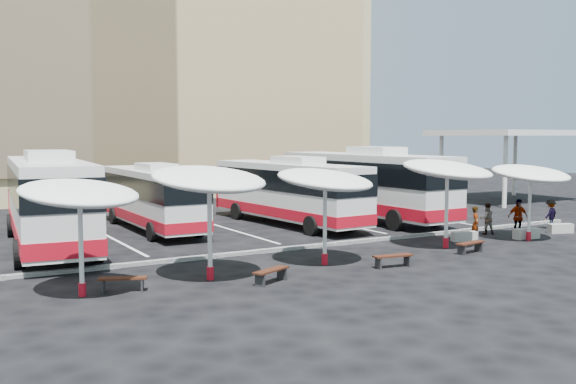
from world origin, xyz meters
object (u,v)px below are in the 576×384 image
bus_0 (48,198)px  sunshade_0 (80,194)px  bus_3 (363,182)px  passenger_0 (476,223)px  passenger_2 (518,217)px  bus_1 (151,196)px  sunshade_4 (531,174)px  passenger_1 (487,219)px  wood_bench_2 (393,258)px  wood_bench_1 (271,272)px  bus_2 (287,190)px  wood_bench_3 (470,245)px  passenger_3 (550,214)px  wood_bench_0 (123,281)px  conc_bench_2 (561,228)px  sunshade_2 (325,180)px  conc_bench_0 (464,236)px  sunshade_3 (447,170)px  sunshade_1 (209,180)px  conc_bench_1 (526,234)px

bus_0 → sunshade_0: bus_0 is taller
sunshade_0 → bus_3: bearing=29.3°
passenger_0 → passenger_2: 2.71m
bus_1 → passenger_2: bearing=-35.4°
sunshade_4 → passenger_1: 3.25m
passenger_0 → wood_bench_2: bearing=157.1°
bus_0 → wood_bench_1: bearing=-59.8°
wood_bench_1 → bus_2: bearing=57.7°
wood_bench_3 → passenger_0: (2.84, 2.40, 0.42)m
passenger_1 → sunshade_4: bearing=122.5°
bus_3 → passenger_3: 10.05m
bus_0 → passenger_0: 19.15m
bus_0 → bus_2: size_ratio=1.13×
wood_bench_2 → passenger_1: passenger_1 is taller
bus_0 → passenger_3: (23.29, -7.28, -1.37)m
wood_bench_0 → conc_bench_2: conc_bench_2 is taller
bus_2 → bus_3: bus_3 is taller
wood_bench_0 → passenger_1: passenger_1 is taller
sunshade_2 → conc_bench_0: 9.03m
passenger_1 → passenger_2: bearing=165.0°
sunshade_3 → conc_bench_2: 8.52m
sunshade_4 → conc_bench_0: bearing=153.7°
sunshade_1 → passenger_1: size_ratio=2.98×
bus_0 → sunshade_3: 17.08m
sunshade_1 → passenger_2: sunshade_1 is taller
sunshade_4 → passenger_1: (-0.20, 2.29, -2.30)m
wood_bench_3 → passenger_0: size_ratio=1.00×
wood_bench_1 → conc_bench_2: size_ratio=1.25×
conc_bench_2 → passenger_3: (0.73, 1.16, 0.54)m
conc_bench_1 → wood_bench_0: bearing=-178.0°
bus_0 → passenger_2: 21.68m
sunshade_4 → passenger_0: size_ratio=2.42×
sunshade_1 → sunshade_2: bearing=2.2°
bus_3 → conc_bench_2: bus_3 is taller
bus_2 → sunshade_1: 13.67m
conc_bench_0 → passenger_1: bearing=20.8°
sunshade_4 → sunshade_1: bearing=-179.6°
wood_bench_0 → wood_bench_3: wood_bench_3 is taller
wood_bench_2 → conc_bench_0: 7.22m
sunshade_4 → passenger_3: sunshade_4 is taller
bus_3 → sunshade_1: 17.03m
sunshade_2 → wood_bench_1: size_ratio=2.98×
bus_3 → wood_bench_2: size_ratio=8.48×
conc_bench_0 → sunshade_2: bearing=-171.5°
sunshade_4 → passenger_0: sunshade_4 is taller
bus_3 → sunshade_0: (-17.96, -10.07, 0.94)m
bus_0 → bus_3: bearing=7.3°
bus_1 → passenger_3: 20.50m
bus_2 → sunshade_2: sunshade_2 is taller
conc_bench_1 → passenger_0: size_ratio=0.84×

